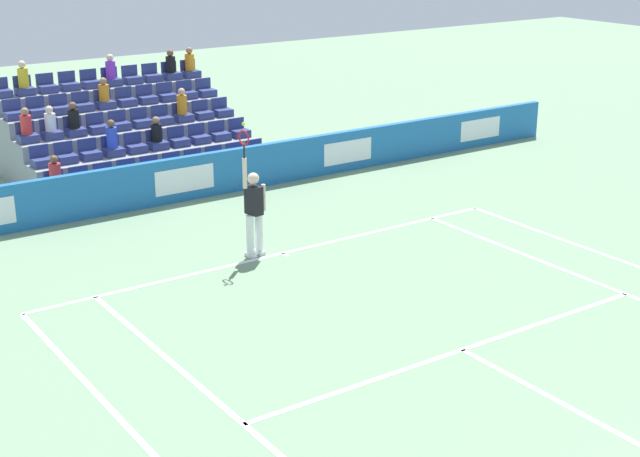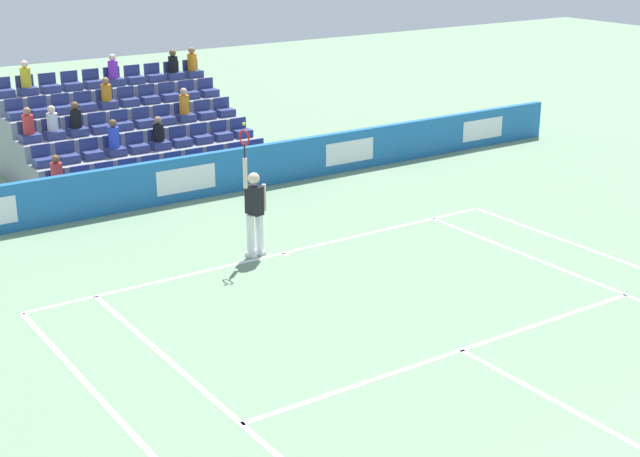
% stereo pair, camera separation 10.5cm
% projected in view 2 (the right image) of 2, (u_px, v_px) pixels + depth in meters
% --- Properties ---
extents(line_baseline, '(10.97, 0.10, 0.01)m').
position_uv_depth(line_baseline, '(283.00, 253.00, 19.48)').
color(line_baseline, white).
rests_on(line_baseline, ground).
extents(line_service, '(8.23, 0.10, 0.01)m').
position_uv_depth(line_service, '(461.00, 350.00, 15.18)').
color(line_service, white).
rests_on(line_service, ground).
extents(line_centre_service, '(0.10, 6.40, 0.01)m').
position_uv_depth(line_centre_service, '(621.00, 437.00, 12.67)').
color(line_centre_service, white).
rests_on(line_centre_service, ground).
extents(line_singles_sideline_left, '(0.10, 11.89, 0.01)m').
position_uv_depth(line_singles_sideline_left, '(258.00, 438.00, 12.64)').
color(line_singles_sideline_left, white).
rests_on(line_singles_sideline_left, ground).
extents(line_centre_mark, '(0.10, 0.20, 0.01)m').
position_uv_depth(line_centre_mark, '(286.00, 254.00, 19.40)').
color(line_centre_mark, white).
rests_on(line_centre_mark, ground).
extents(sponsor_barrier, '(24.76, 0.22, 1.10)m').
position_uv_depth(sponsor_barrier, '(184.00, 179.00, 22.90)').
color(sponsor_barrier, '#1E66AD').
rests_on(sponsor_barrier, ground).
extents(tennis_player, '(0.53, 0.39, 2.85)m').
position_uv_depth(tennis_player, '(254.00, 210.00, 19.05)').
color(tennis_player, white).
rests_on(tennis_player, ground).
extents(stadium_stand, '(6.20, 4.75, 3.01)m').
position_uv_depth(stadium_stand, '(126.00, 140.00, 25.60)').
color(stadium_stand, gray).
rests_on(stadium_stand, ground).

